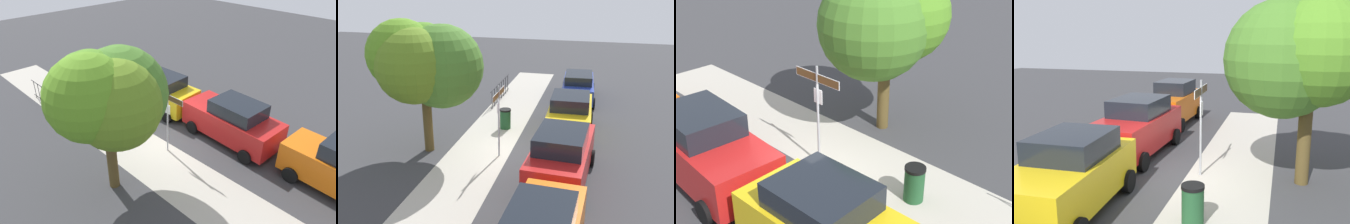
# 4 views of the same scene
# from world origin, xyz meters

# --- Properties ---
(ground_plane) EXTENTS (60.00, 60.00, 0.00)m
(ground_plane) POSITION_xyz_m (0.00, 0.00, 0.00)
(ground_plane) COLOR #38383A
(sidewalk_strip) EXTENTS (24.00, 2.60, 0.00)m
(sidewalk_strip) POSITION_xyz_m (2.00, 1.30, 0.00)
(sidewalk_strip) COLOR #B0A99C
(sidewalk_strip) RESTS_ON ground_plane
(street_sign) EXTENTS (1.70, 0.07, 3.01)m
(street_sign) POSITION_xyz_m (-0.33, 0.40, 2.14)
(street_sign) COLOR #9EA0A5
(street_sign) RESTS_ON ground_plane
(shade_tree) EXTENTS (4.06, 4.52, 5.55)m
(shade_tree) POSITION_xyz_m (-0.58, 3.40, 3.83)
(shade_tree) COLOR #51401F
(shade_tree) RESTS_ON ground_plane
(car_red) EXTENTS (4.66, 2.31, 2.06)m
(car_red) POSITION_xyz_m (-1.81, -2.31, 1.02)
(car_red) COLOR red
(car_red) RESTS_ON ground_plane
(trash_bin) EXTENTS (0.55, 0.55, 0.98)m
(trash_bin) POSITION_xyz_m (2.71, 0.90, 0.49)
(trash_bin) COLOR #1E4C28
(trash_bin) RESTS_ON ground_plane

